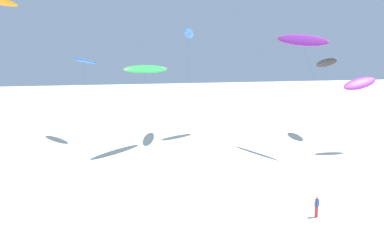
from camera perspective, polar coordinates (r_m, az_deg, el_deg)
The scene contains 8 objects.
flying_kite_1 at distance 51.37m, azimuth 15.30°, elevation 11.36°, with size 3.73×12.54×15.03m.
flying_kite_3 at distance 62.20m, azimuth 18.52°, elevation 8.16°, with size 3.35×9.55×11.98m.
flying_kite_4 at distance 57.82m, azimuth -0.50°, elevation 12.69°, with size 3.24×12.64×15.99m.
flying_kite_7 at distance 58.75m, azimuth 0.47°, elevation 4.99°, with size 5.89×12.32×7.91m.
flying_kite_8 at distance 50.36m, azimuth -6.46°, elevation 7.71°, with size 7.30×11.74×11.08m.
flying_kite_9 at distance 53.18m, azimuth 22.72°, elevation 5.29°, with size 4.65×3.47×9.91m.
flying_kite_11 at distance 59.08m, azimuth -15.11°, elevation 8.59°, with size 4.57×7.25×11.77m.
person_far_watcher at distance 32.80m, azimuth 17.31°, elevation -11.12°, with size 0.49×0.28×1.71m.
Camera 1 is at (-2.30, -2.23, 12.71)m, focal length 37.52 mm.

